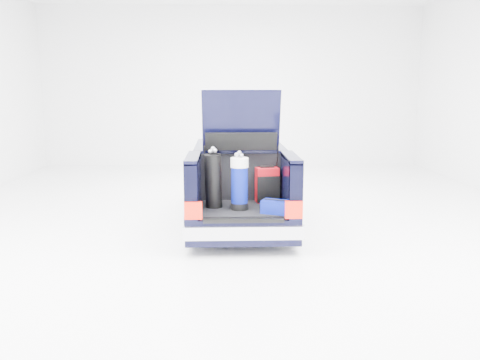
{
  "coord_description": "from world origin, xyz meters",
  "views": [
    {
      "loc": [
        -0.3,
        -9.4,
        2.5
      ],
      "look_at": [
        0.0,
        -0.5,
        0.87
      ],
      "focal_mm": 38.0,
      "sensor_mm": 36.0,
      "label": 1
    }
  ],
  "objects_px": {
    "car": "(239,184)",
    "red_suitcase": "(267,185)",
    "blue_golf_bag": "(239,183)",
    "blue_duffel": "(276,207)",
    "black_golf_bag": "(213,181)"
  },
  "relations": [
    {
      "from": "red_suitcase",
      "to": "blue_golf_bag",
      "type": "distance_m",
      "value": 0.72
    },
    {
      "from": "red_suitcase",
      "to": "blue_duffel",
      "type": "bearing_deg",
      "value": -93.99
    },
    {
      "from": "blue_golf_bag",
      "to": "blue_duffel",
      "type": "relative_size",
      "value": 1.93
    },
    {
      "from": "car",
      "to": "black_golf_bag",
      "type": "xyz_separation_m",
      "value": [
        -0.46,
        -1.57,
        0.36
      ]
    },
    {
      "from": "car",
      "to": "red_suitcase",
      "type": "relative_size",
      "value": 7.62
    },
    {
      "from": "car",
      "to": "blue_duffel",
      "type": "relative_size",
      "value": 9.65
    },
    {
      "from": "car",
      "to": "blue_duffel",
      "type": "bearing_deg",
      "value": -75.79
    },
    {
      "from": "car",
      "to": "black_golf_bag",
      "type": "bearing_deg",
      "value": -106.2
    },
    {
      "from": "car",
      "to": "blue_duffel",
      "type": "height_order",
      "value": "car"
    },
    {
      "from": "blue_golf_bag",
      "to": "red_suitcase",
      "type": "bearing_deg",
      "value": 63.54
    },
    {
      "from": "black_golf_bag",
      "to": "blue_duffel",
      "type": "bearing_deg",
      "value": -2.27
    },
    {
      "from": "car",
      "to": "red_suitcase",
      "type": "height_order",
      "value": "car"
    },
    {
      "from": "red_suitcase",
      "to": "blue_duffel",
      "type": "distance_m",
      "value": 0.81
    },
    {
      "from": "black_golf_bag",
      "to": "blue_golf_bag",
      "type": "bearing_deg",
      "value": 1.2
    },
    {
      "from": "black_golf_bag",
      "to": "blue_duffel",
      "type": "height_order",
      "value": "black_golf_bag"
    }
  ]
}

